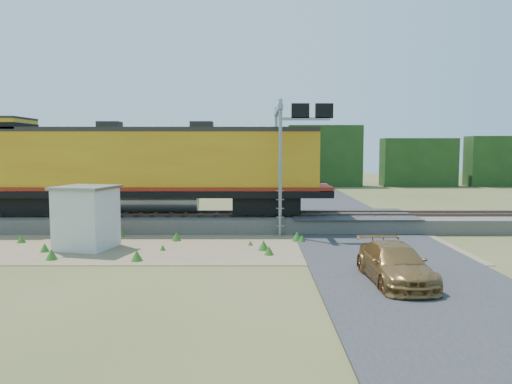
{
  "coord_description": "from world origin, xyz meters",
  "views": [
    {
      "loc": [
        1.45,
        -23.01,
        4.68
      ],
      "look_at": [
        1.44,
        3.0,
        2.4
      ],
      "focal_mm": 35.0,
      "sensor_mm": 36.0,
      "label": 1
    }
  ],
  "objects_px": {
    "locomotive": "(142,166)",
    "signal_gantry": "(285,135)",
    "shed": "(86,217)",
    "car": "(395,264)"
  },
  "relations": [
    {
      "from": "shed",
      "to": "locomotive",
      "type": "bearing_deg",
      "value": 91.6
    },
    {
      "from": "car",
      "to": "locomotive",
      "type": "bearing_deg",
      "value": 131.28
    },
    {
      "from": "locomotive",
      "to": "shed",
      "type": "bearing_deg",
      "value": -101.65
    },
    {
      "from": "locomotive",
      "to": "signal_gantry",
      "type": "xyz_separation_m",
      "value": [
        8.3,
        -0.67,
        1.75
      ]
    },
    {
      "from": "signal_gantry",
      "to": "car",
      "type": "bearing_deg",
      "value": -74.31
    },
    {
      "from": "locomotive",
      "to": "car",
      "type": "bearing_deg",
      "value": -46.28
    },
    {
      "from": "locomotive",
      "to": "car",
      "type": "distance_m",
      "value": 16.88
    },
    {
      "from": "locomotive",
      "to": "shed",
      "type": "height_order",
      "value": "locomotive"
    },
    {
      "from": "shed",
      "to": "signal_gantry",
      "type": "relative_size",
      "value": 0.41
    },
    {
      "from": "shed",
      "to": "signal_gantry",
      "type": "height_order",
      "value": "signal_gantry"
    }
  ]
}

